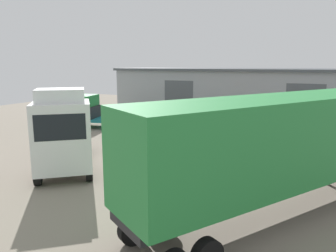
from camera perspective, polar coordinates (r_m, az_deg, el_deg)
name	(u,v)px	position (r m, az deg, el deg)	size (l,w,h in m)	color
ground_plane	(172,156)	(19.16, 0.68, -5.21)	(60.00, 60.00, 0.00)	gray
warehouse_building	(246,92)	(35.44, 13.42, 5.84)	(27.89, 8.15, 4.80)	#93999E
tractor_unit_white	(63,135)	(16.20, -17.74, -1.57)	(6.20, 6.58, 4.17)	silver
container_trailer_green	(287,141)	(11.97, 20.02, -2.47)	(8.49, 12.04, 4.20)	#28843D
flatbed_truck_green	(98,112)	(28.16, -12.16, 2.38)	(8.46, 4.41, 2.70)	#28843D
flatbed_truck_blue	(267,124)	(23.22, 16.90, 0.39)	(7.66, 3.37, 2.66)	#2347A3
oil_drum	(163,137)	(22.03, -0.88, -1.91)	(0.58, 0.58, 0.88)	#33519E
traffic_cone	(185,157)	(17.95, 3.06, -5.49)	(0.40, 0.40, 0.55)	black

